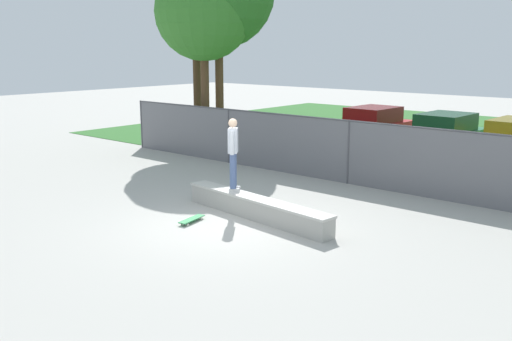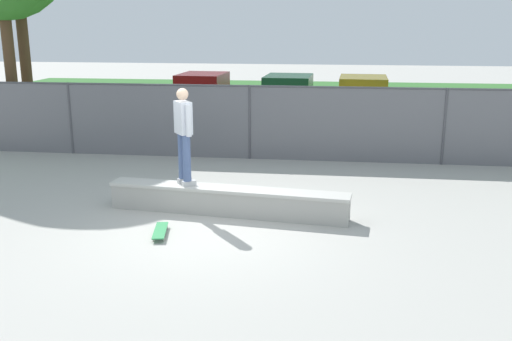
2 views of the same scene
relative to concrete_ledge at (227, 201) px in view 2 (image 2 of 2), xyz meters
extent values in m
plane|color=#ADAAA3|center=(-0.21, -0.95, -0.26)|extent=(80.00, 80.00, 0.00)
cube|color=#336B2D|center=(-0.21, 14.81, -0.25)|extent=(31.60, 20.00, 0.02)
cube|color=#A8A59E|center=(0.00, 0.00, -0.03)|extent=(4.56, 0.95, 0.46)
cube|color=beige|center=(0.00, 0.00, 0.22)|extent=(4.60, 1.00, 0.06)
cube|color=beige|center=(-0.86, 0.20, 0.30)|extent=(0.27, 0.24, 0.10)
cube|color=beige|center=(-0.73, 0.03, 0.30)|extent=(0.27, 0.24, 0.10)
cylinder|color=#475B89|center=(-0.89, 0.18, 0.79)|extent=(0.15, 0.15, 0.88)
cylinder|color=#475B89|center=(-0.76, 0.01, 0.79)|extent=(0.15, 0.15, 0.88)
cube|color=silver|center=(-0.82, 0.10, 1.53)|extent=(0.40, 0.44, 0.60)
cylinder|color=silver|center=(-0.97, 0.30, 1.51)|extent=(0.10, 0.10, 0.58)
cylinder|color=silver|center=(-0.67, -0.10, 1.51)|extent=(0.10, 0.10, 0.58)
sphere|color=beige|center=(-0.82, 0.10, 1.96)|extent=(0.22, 0.22, 0.22)
cube|color=#2D8C4C|center=(-0.93, -1.23, -0.18)|extent=(0.34, 0.82, 0.02)
cube|color=#B2B2B7|center=(-0.88, -1.50, -0.20)|extent=(0.15, 0.08, 0.02)
cube|color=#B2B2B7|center=(-0.98, -0.96, -0.20)|extent=(0.15, 0.08, 0.02)
cylinder|color=silver|center=(-0.97, -1.51, -0.23)|extent=(0.04, 0.06, 0.05)
cylinder|color=silver|center=(-0.80, -1.48, -0.23)|extent=(0.04, 0.06, 0.05)
cylinder|color=silver|center=(-1.07, -0.98, -0.23)|extent=(0.04, 0.06, 0.05)
cylinder|color=silver|center=(-0.90, -0.95, -0.23)|extent=(0.04, 0.06, 0.05)
cylinder|color=#4C4C51|center=(-5.11, 4.51, 0.71)|extent=(0.07, 0.07, 1.93)
cylinder|color=#4C4C51|center=(-0.21, 4.51, 0.71)|extent=(0.07, 0.07, 1.93)
cylinder|color=#4C4C51|center=(4.69, 4.51, 0.71)|extent=(0.07, 0.07, 1.93)
cylinder|color=#4C4C51|center=(-0.21, 4.51, 1.64)|extent=(19.60, 0.05, 0.05)
cube|color=slate|center=(-0.21, 4.51, 0.71)|extent=(19.60, 0.01, 1.93)
cylinder|color=#513823|center=(-7.26, 5.48, 1.73)|extent=(0.32, 0.32, 3.98)
cylinder|color=#513823|center=(-7.20, 6.21, 1.99)|extent=(0.32, 0.32, 4.51)
cube|color=#B21E1E|center=(-2.86, 10.59, 0.41)|extent=(1.99, 4.28, 0.70)
cube|color=#621010|center=(-2.85, 10.74, 1.08)|extent=(1.69, 2.17, 0.64)
cylinder|color=black|center=(-2.02, 9.25, 0.06)|extent=(0.25, 0.65, 0.64)
cylinder|color=black|center=(-3.81, 9.33, 0.06)|extent=(0.25, 0.65, 0.64)
cylinder|color=black|center=(-1.90, 11.85, 0.06)|extent=(0.25, 0.65, 0.64)
cylinder|color=black|center=(-3.70, 11.93, 0.06)|extent=(0.25, 0.65, 0.64)
cube|color=#1E6638|center=(0.34, 10.23, 0.41)|extent=(1.99, 4.28, 0.70)
cube|color=#10381E|center=(0.34, 10.38, 1.08)|extent=(1.69, 2.17, 0.64)
cylinder|color=black|center=(1.18, 8.89, 0.06)|extent=(0.25, 0.65, 0.64)
cylinder|color=black|center=(-0.62, 8.97, 0.06)|extent=(0.25, 0.65, 0.64)
cylinder|color=black|center=(1.30, 11.49, 0.06)|extent=(0.25, 0.65, 0.64)
cylinder|color=black|center=(-0.50, 11.57, 0.06)|extent=(0.25, 0.65, 0.64)
cube|color=gold|center=(2.95, 10.10, 0.41)|extent=(1.99, 4.28, 0.70)
cube|color=#776413|center=(2.96, 10.25, 1.08)|extent=(1.69, 2.17, 0.64)
cylinder|color=black|center=(3.79, 8.76, 0.06)|extent=(0.25, 0.65, 0.64)
cylinder|color=black|center=(1.99, 8.84, 0.06)|extent=(0.25, 0.65, 0.64)
cylinder|color=black|center=(3.91, 11.36, 0.06)|extent=(0.25, 0.65, 0.64)
cylinder|color=black|center=(2.11, 11.44, 0.06)|extent=(0.25, 0.65, 0.64)
camera|label=1|loc=(8.47, -9.92, 3.74)|focal=39.65mm
camera|label=2|loc=(1.86, -10.08, 3.25)|focal=40.28mm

